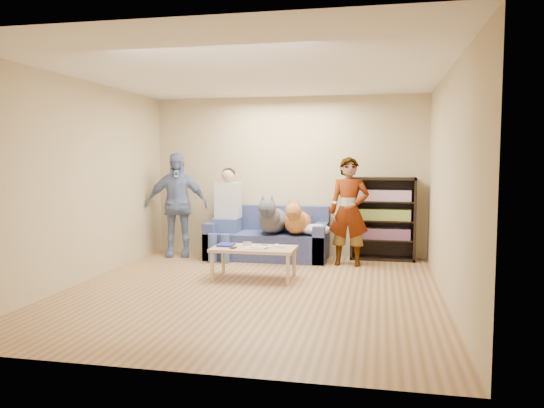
% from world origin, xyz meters
% --- Properties ---
extents(ground, '(5.00, 5.00, 0.00)m').
position_xyz_m(ground, '(0.00, 0.00, 0.00)').
color(ground, olive).
rests_on(ground, ground).
extents(ceiling, '(5.00, 5.00, 0.00)m').
position_xyz_m(ceiling, '(0.00, 0.00, 2.60)').
color(ceiling, white).
rests_on(ceiling, ground).
extents(wall_back, '(4.50, 0.00, 4.50)m').
position_xyz_m(wall_back, '(0.00, 2.50, 1.30)').
color(wall_back, tan).
rests_on(wall_back, ground).
extents(wall_front, '(4.50, 0.00, 4.50)m').
position_xyz_m(wall_front, '(0.00, -2.50, 1.30)').
color(wall_front, tan).
rests_on(wall_front, ground).
extents(wall_left, '(0.00, 5.00, 5.00)m').
position_xyz_m(wall_left, '(-2.25, 0.00, 1.30)').
color(wall_left, tan).
rests_on(wall_left, ground).
extents(wall_right, '(0.00, 5.00, 5.00)m').
position_xyz_m(wall_right, '(2.25, 0.00, 1.30)').
color(wall_right, tan).
rests_on(wall_right, ground).
extents(blanket, '(0.48, 0.40, 0.16)m').
position_xyz_m(blanket, '(0.54, 1.87, 0.51)').
color(blanket, '#B3B2B7').
rests_on(blanket, sofa).
extents(person_standing_right, '(0.60, 0.41, 1.62)m').
position_xyz_m(person_standing_right, '(1.05, 1.77, 0.81)').
color(person_standing_right, gray).
rests_on(person_standing_right, ground).
extents(person_standing_left, '(1.06, 0.66, 1.69)m').
position_xyz_m(person_standing_left, '(-1.75, 1.96, 0.85)').
color(person_standing_left, '#7790BE').
rests_on(person_standing_left, ground).
extents(held_controller, '(0.07, 0.12, 0.03)m').
position_xyz_m(held_controller, '(0.85, 1.57, 0.96)').
color(held_controller, white).
rests_on(held_controller, person_standing_right).
extents(notebook_blue, '(0.20, 0.26, 0.03)m').
position_xyz_m(notebook_blue, '(-0.53, 0.68, 0.43)').
color(notebook_blue, '#1B2094').
rests_on(notebook_blue, coffee_table).
extents(papers, '(0.26, 0.20, 0.02)m').
position_xyz_m(papers, '(-0.08, 0.53, 0.43)').
color(papers, silver).
rests_on(papers, coffee_table).
extents(magazine, '(0.22, 0.17, 0.01)m').
position_xyz_m(magazine, '(-0.05, 0.55, 0.44)').
color(magazine, '#AFAC8C').
rests_on(magazine, coffee_table).
extents(camera_silver, '(0.11, 0.06, 0.05)m').
position_xyz_m(camera_silver, '(-0.25, 0.75, 0.45)').
color(camera_silver, '#B7B6BB').
rests_on(camera_silver, coffee_table).
extents(controller_a, '(0.04, 0.13, 0.03)m').
position_xyz_m(controller_a, '(0.15, 0.73, 0.43)').
color(controller_a, white).
rests_on(controller_a, coffee_table).
extents(controller_b, '(0.09, 0.06, 0.03)m').
position_xyz_m(controller_b, '(0.23, 0.65, 0.43)').
color(controller_b, silver).
rests_on(controller_b, coffee_table).
extents(headphone_cup_a, '(0.07, 0.07, 0.02)m').
position_xyz_m(headphone_cup_a, '(0.07, 0.61, 0.43)').
color(headphone_cup_a, white).
rests_on(headphone_cup_a, coffee_table).
extents(headphone_cup_b, '(0.07, 0.07, 0.02)m').
position_xyz_m(headphone_cup_b, '(0.07, 0.69, 0.43)').
color(headphone_cup_b, white).
rests_on(headphone_cup_b, coffee_table).
extents(pen_orange, '(0.13, 0.06, 0.01)m').
position_xyz_m(pen_orange, '(-0.15, 0.47, 0.42)').
color(pen_orange, orange).
rests_on(pen_orange, coffee_table).
extents(pen_black, '(0.13, 0.08, 0.01)m').
position_xyz_m(pen_black, '(-0.01, 0.81, 0.42)').
color(pen_black, black).
rests_on(pen_black, coffee_table).
extents(wallet, '(0.07, 0.12, 0.02)m').
position_xyz_m(wallet, '(-0.38, 0.51, 0.43)').
color(wallet, black).
rests_on(wallet, coffee_table).
extents(sofa, '(1.90, 0.85, 0.82)m').
position_xyz_m(sofa, '(-0.25, 2.10, 0.28)').
color(sofa, '#515B93').
rests_on(sofa, ground).
extents(person_seated, '(0.40, 0.73, 1.47)m').
position_xyz_m(person_seated, '(-0.90, 1.97, 0.77)').
color(person_seated, '#415A8F').
rests_on(person_seated, sofa).
extents(dog_gray, '(0.44, 1.26, 0.64)m').
position_xyz_m(dog_gray, '(-0.14, 1.91, 0.65)').
color(dog_gray, '#4C5056').
rests_on(dog_gray, sofa).
extents(dog_tan, '(0.40, 1.16, 0.58)m').
position_xyz_m(dog_tan, '(0.25, 1.90, 0.63)').
color(dog_tan, '#B57337').
rests_on(dog_tan, sofa).
extents(coffee_table, '(1.10, 0.60, 0.42)m').
position_xyz_m(coffee_table, '(-0.13, 0.63, 0.37)').
color(coffee_table, tan).
rests_on(coffee_table, ground).
extents(bookshelf, '(1.00, 0.34, 1.30)m').
position_xyz_m(bookshelf, '(1.55, 2.33, 0.68)').
color(bookshelf, black).
rests_on(bookshelf, ground).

